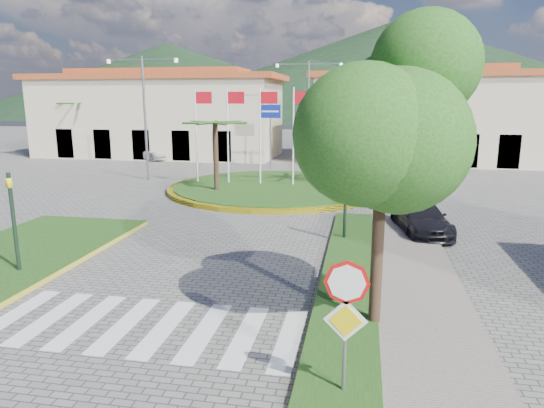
% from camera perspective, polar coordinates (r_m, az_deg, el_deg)
% --- Properties ---
extents(sidewalk_right, '(4.00, 28.00, 0.15)m').
position_cam_1_polar(sidewalk_right, '(9.59, 15.41, -21.44)').
color(sidewalk_right, gray).
rests_on(sidewalk_right, ground).
extents(verge_right, '(1.60, 28.00, 0.18)m').
position_cam_1_polar(verge_right, '(9.54, 7.71, -21.16)').
color(verge_right, '#174112').
rests_on(verge_right, ground).
extents(crosswalk, '(8.00, 3.00, 0.01)m').
position_cam_1_polar(crosswalk, '(12.40, -15.17, -13.63)').
color(crosswalk, silver).
rests_on(crosswalk, ground).
extents(roundabout_island, '(12.70, 12.70, 6.00)m').
position_cam_1_polar(roundabout_island, '(28.89, 0.37, 1.98)').
color(roundabout_island, yellow).
rests_on(roundabout_island, ground).
extents(stop_sign, '(0.80, 0.11, 2.65)m').
position_cam_1_polar(stop_sign, '(8.69, 8.69, -11.92)').
color(stop_sign, slate).
rests_on(stop_sign, ground).
extents(deciduous_tree, '(3.60, 3.60, 6.80)m').
position_cam_1_polar(deciduous_tree, '(10.98, 13.07, 11.15)').
color(deciduous_tree, black).
rests_on(deciduous_tree, ground).
extents(traffic_light_left, '(0.15, 0.18, 3.20)m').
position_cam_1_polar(traffic_light_left, '(16.52, -28.18, -1.05)').
color(traffic_light_left, black).
rests_on(traffic_light_left, ground).
extents(traffic_light_right, '(0.15, 0.18, 3.20)m').
position_cam_1_polar(traffic_light_right, '(18.30, 8.65, 1.45)').
color(traffic_light_right, black).
rests_on(traffic_light_right, ground).
extents(traffic_light_far, '(0.18, 0.15, 3.20)m').
position_cam_1_polar(traffic_light_far, '(32.28, 15.87, 5.77)').
color(traffic_light_far, black).
rests_on(traffic_light_far, ground).
extents(direction_sign_west, '(1.60, 0.14, 5.20)m').
position_cam_1_polar(direction_sign_west, '(37.66, -0.19, 9.52)').
color(direction_sign_west, slate).
rests_on(direction_sign_west, ground).
extents(direction_sign_east, '(1.60, 0.14, 5.20)m').
position_cam_1_polar(direction_sign_east, '(37.04, 7.53, 9.37)').
color(direction_sign_east, slate).
rests_on(direction_sign_east, ground).
extents(street_lamp_centre, '(4.80, 0.16, 8.00)m').
position_cam_1_polar(street_lamp_centre, '(36.21, 4.27, 10.91)').
color(street_lamp_centre, slate).
rests_on(street_lamp_centre, ground).
extents(street_lamp_west, '(4.80, 0.16, 8.00)m').
position_cam_1_polar(street_lamp_west, '(33.13, -14.75, 10.43)').
color(street_lamp_west, slate).
rests_on(street_lamp_west, ground).
extents(building_left, '(23.32, 9.54, 8.05)m').
position_cam_1_polar(building_left, '(47.96, -13.00, 10.25)').
color(building_left, beige).
rests_on(building_left, ground).
extents(building_right, '(19.08, 9.54, 8.05)m').
position_cam_1_polar(building_right, '(44.27, 17.30, 9.88)').
color(building_right, beige).
rests_on(building_right, ground).
extents(hill_far_west, '(140.00, 140.00, 22.00)m').
position_cam_1_polar(hill_far_west, '(157.96, -12.06, 14.06)').
color(hill_far_west, black).
rests_on(hill_far_west, ground).
extents(hill_far_mid, '(180.00, 180.00, 30.00)m').
position_cam_1_polar(hill_far_mid, '(166.55, 14.59, 15.21)').
color(hill_far_mid, black).
rests_on(hill_far_mid, ground).
extents(hill_near_back, '(110.00, 110.00, 16.00)m').
position_cam_1_polar(hill_near_back, '(136.83, 4.46, 13.34)').
color(hill_near_back, black).
rests_on(hill_near_back, ground).
extents(white_van, '(5.14, 3.67, 1.30)m').
position_cam_1_polar(white_van, '(44.91, -14.24, 5.91)').
color(white_van, silver).
rests_on(white_van, ground).
extents(car_dark_a, '(4.10, 2.73, 1.30)m').
position_cam_1_polar(car_dark_a, '(43.08, -7.12, 5.93)').
color(car_dark_a, black).
rests_on(car_dark_a, ground).
extents(car_dark_b, '(3.52, 1.61, 1.12)m').
position_cam_1_polar(car_dark_b, '(37.09, 8.96, 4.72)').
color(car_dark_b, black).
rests_on(car_dark_b, ground).
extents(car_side_right, '(2.49, 4.52, 1.24)m').
position_cam_1_polar(car_side_right, '(20.54, 17.12, -1.54)').
color(car_side_right, black).
rests_on(car_side_right, ground).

